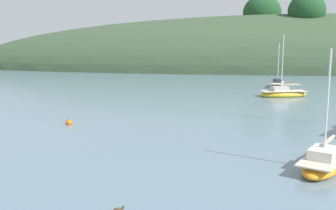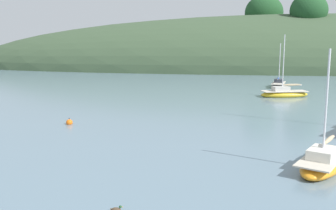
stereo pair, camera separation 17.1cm
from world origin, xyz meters
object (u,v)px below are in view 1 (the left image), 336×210
Objects in this scene: sailboat_blue_center at (283,93)px; duck_lead at (119,210)px; sailboat_yellow_far at (325,161)px; mooring_buoy_inner at (69,123)px; sailboat_orange_cutter at (277,85)px.

sailboat_blue_center is 15.10× the size of duck_lead.
sailboat_blue_center is 22.98m from sailboat_yellow_far.
duck_lead is at bearing -64.19° from mooring_buoy_inner.
duck_lead is (-11.83, -36.37, -0.26)m from sailboat_orange_cutter.
mooring_buoy_inner is (-17.14, -14.96, -0.21)m from sailboat_blue_center.
sailboat_yellow_far is at bearing 32.39° from duck_lead.
sailboat_orange_cutter is at bearing 52.21° from mooring_buoy_inner.
sailboat_blue_center is 1.18× the size of sailboat_yellow_far.
sailboat_yellow_far reaches higher than duck_lead.
sailboat_yellow_far is at bearing -28.61° from mooring_buoy_inner.
sailboat_blue_center is at bearing 83.14° from sailboat_yellow_far.
sailboat_yellow_far is 12.75× the size of duck_lead.
sailboat_yellow_far reaches higher than mooring_buoy_inner.
sailboat_yellow_far is at bearing -96.80° from sailboat_orange_cutter.
duck_lead is at bearing -111.22° from sailboat_blue_center.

